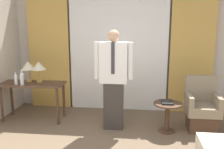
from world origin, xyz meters
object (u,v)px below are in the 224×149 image
(bottle_by_lamp, at_px, (22,79))
(person, at_px, (114,77))
(armchair, at_px, (202,110))
(table_lamp_right, at_px, (39,66))
(book, at_px, (167,102))
(bottle_near_edge, at_px, (16,80))
(side_table, at_px, (167,112))
(desk, at_px, (33,89))
(table_lamp_left, at_px, (28,66))

(bottle_by_lamp, distance_m, person, 1.70)
(person, height_order, armchair, person)
(table_lamp_right, relative_size, book, 1.67)
(bottle_near_edge, xyz_separation_m, side_table, (2.74, -0.12, -0.46))
(desk, bearing_deg, side_table, -6.26)
(side_table, distance_m, book, 0.18)
(armchair, height_order, book, armchair)
(bottle_near_edge, distance_m, armchair, 3.38)
(armchair, bearing_deg, book, -163.59)
(bottle_near_edge, xyz_separation_m, person, (1.82, -0.09, 0.13))
(table_lamp_right, xyz_separation_m, bottle_by_lamp, (-0.22, -0.26, -0.19))
(book, bearing_deg, side_table, 11.56)
(desk, distance_m, armchair, 3.12)
(side_table, bearing_deg, book, -168.44)
(person, bearing_deg, table_lamp_right, 167.05)
(bottle_near_edge, bearing_deg, book, -2.67)
(table_lamp_left, relative_size, table_lamp_right, 1.00)
(table_lamp_left, height_order, bottle_near_edge, table_lamp_left)
(side_table, bearing_deg, desk, 173.74)
(table_lamp_right, relative_size, armchair, 0.43)
(table_lamp_right, bearing_deg, armchair, -3.70)
(desk, distance_m, bottle_by_lamp, 0.30)
(desk, height_order, armchair, armchair)
(book, bearing_deg, desk, 173.65)
(table_lamp_right, bearing_deg, bottle_near_edge, -144.20)
(desk, relative_size, bottle_by_lamp, 4.49)
(bottle_near_edge, xyz_separation_m, bottle_by_lamp, (0.12, -0.01, 0.02))
(book, bearing_deg, armchair, 16.41)
(desk, xyz_separation_m, book, (2.49, -0.28, -0.08))
(table_lamp_right, distance_m, book, 2.47)
(bottle_by_lamp, bearing_deg, side_table, -2.44)
(armchair, xyz_separation_m, book, (-0.62, -0.18, 0.17))
(armchair, bearing_deg, person, -174.62)
(armchair, bearing_deg, table_lamp_right, 176.30)
(desk, distance_m, person, 1.63)
(bottle_near_edge, bearing_deg, bottle_by_lamp, -5.98)
(bottle_by_lamp, bearing_deg, table_lamp_right, 49.56)
(bottle_near_edge, relative_size, bottle_by_lamp, 0.83)
(table_lamp_left, relative_size, person, 0.23)
(table_lamp_right, relative_size, person, 0.23)
(table_lamp_right, bearing_deg, person, -12.95)
(desk, height_order, table_lamp_left, table_lamp_left)
(table_lamp_left, xyz_separation_m, armchair, (3.22, -0.19, -0.67))
(bottle_by_lamp, relative_size, side_table, 0.52)
(side_table, relative_size, book, 2.16)
(book, bearing_deg, bottle_by_lamp, 177.49)
(table_lamp_right, height_order, book, table_lamp_right)
(person, relative_size, book, 7.27)
(book, bearing_deg, person, 177.65)
(bottle_near_edge, bearing_deg, table_lamp_left, 62.11)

